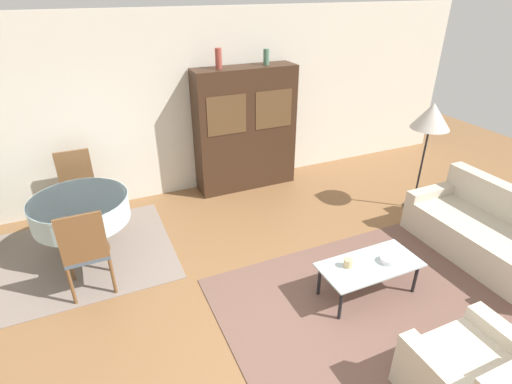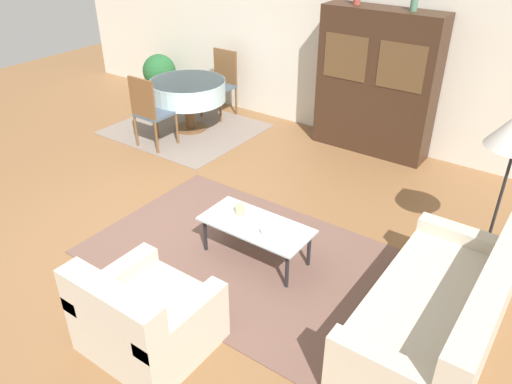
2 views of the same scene
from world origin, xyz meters
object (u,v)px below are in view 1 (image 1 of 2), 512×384
object	(u,v)px
floor_lamp	(431,118)
vase_tall	(218,58)
dining_chair_near	(85,248)
coffee_table	(370,267)
display_cabinet	(245,129)
dining_chair_far	(78,185)
cup	(348,263)
vase_short	(266,57)
bowl	(389,260)
armchair	(483,382)
dining_table	(80,210)
couch	(492,235)

from	to	relation	value
floor_lamp	vase_tall	size ratio (longest dim) A/B	5.68
dining_chair_near	floor_lamp	distance (m)	4.57
coffee_table	display_cabinet	distance (m)	3.02
dining_chair_near	vase_tall	bearing A→B (deg)	39.30
dining_chair_far	cup	world-z (taller)	dining_chair_far
dining_chair_far	vase_short	xyz separation A→B (m)	(2.86, 0.17, 1.44)
dining_chair_near	vase_short	bearing A→B (deg)	31.25
coffee_table	cup	xyz separation A→B (m)	(-0.24, 0.06, 0.08)
floor_lamp	bowl	size ratio (longest dim) A/B	9.04
armchair	bowl	xyz separation A→B (m)	(0.23, 1.36, 0.13)
dining_table	dining_chair_far	xyz separation A→B (m)	(0.00, 0.78, -0.03)
bowl	vase_short	world-z (taller)	vase_short
couch	dining_chair_near	xyz separation A→B (m)	(-4.45, 1.27, 0.29)
coffee_table	display_cabinet	bearing A→B (deg)	93.00
coffee_table	display_cabinet	size ratio (longest dim) A/B	0.57
dining_table	cup	size ratio (longest dim) A/B	11.97
dining_chair_near	armchair	bearing A→B (deg)	-45.08
dining_chair_near	floor_lamp	world-z (taller)	floor_lamp
coffee_table	dining_chair_far	size ratio (longest dim) A/B	1.06
dining_chair_far	vase_tall	distance (m)	2.58
vase_tall	display_cabinet	bearing A→B (deg)	-0.13
display_cabinet	vase_short	bearing A→B (deg)	0.15
vase_short	couch	bearing A→B (deg)	-62.05
couch	coffee_table	size ratio (longest dim) A/B	1.76
dining_chair_far	bowl	world-z (taller)	dining_chair_far
armchair	dining_chair_near	distance (m)	3.73
floor_lamp	bowl	distance (m)	2.29
display_cabinet	dining_chair_near	xyz separation A→B (m)	(-2.51, -1.73, -0.37)
floor_lamp	vase_short	distance (m)	2.47
armchair	vase_tall	size ratio (longest dim) A/B	3.28
vase_tall	vase_short	world-z (taller)	vase_tall
dining_table	dining_chair_near	world-z (taller)	dining_chair_near
armchair	dining_chair_far	distance (m)	4.96
bowl	couch	bearing A→B (deg)	-0.02
floor_lamp	vase_short	world-z (taller)	vase_short
dining_table	vase_short	world-z (taller)	vase_short
vase_tall	vase_short	bearing A→B (deg)	0.00
dining_table	display_cabinet	bearing A→B (deg)	20.70
couch	coffee_table	distance (m)	1.79
cup	bowl	size ratio (longest dim) A/B	0.53
floor_lamp	armchair	bearing A→B (deg)	-125.26
bowl	vase_tall	size ratio (longest dim) A/B	0.63
dining_table	vase_tall	bearing A→B (deg)	24.15
dining_chair_near	vase_short	xyz separation A→B (m)	(2.86, 1.73, 1.44)
vase_short	bowl	bearing A→B (deg)	-89.94
cup	vase_short	world-z (taller)	vase_short
bowl	cup	bearing A→B (deg)	165.45
display_cabinet	vase_tall	size ratio (longest dim) A/B	6.85
armchair	vase_short	distance (m)	4.70
bowl	dining_chair_far	bearing A→B (deg)	135.20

